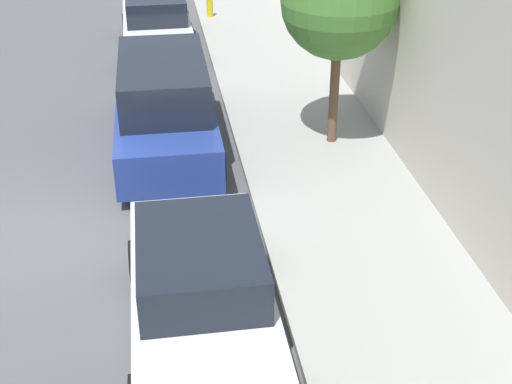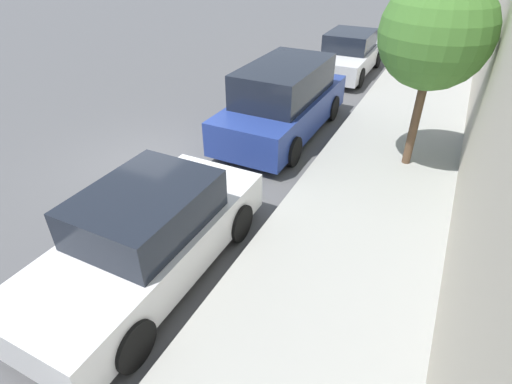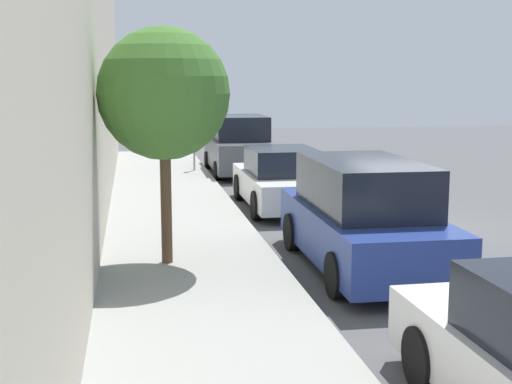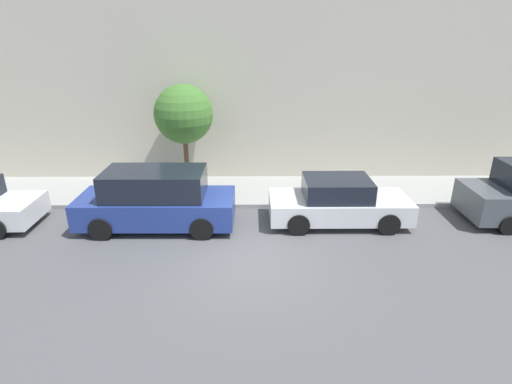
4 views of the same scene
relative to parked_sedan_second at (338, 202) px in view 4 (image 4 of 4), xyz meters
name	(u,v)px [view 4 (image 4 of 4)]	position (x,y,z in m)	size (l,w,h in m)	color
ground_plane	(250,259)	(-2.33, 2.86, -0.72)	(60.00, 60.00, 0.00)	#515154
sidewalk	(251,191)	(2.71, 2.86, -0.65)	(3.08, 32.00, 0.15)	#9E9E99
building_facade	(250,6)	(5.25, 2.86, 6.12)	(2.00, 32.00, 13.68)	beige
parked_sedan_second	(338,202)	(0.00, 0.00, 0.00)	(1.92, 4.51, 1.54)	silver
parked_minivan_third	(156,200)	(-0.22, 5.84, 0.20)	(2.02, 4.92, 1.90)	navy
parking_meter_near	(511,177)	(1.62, -6.56, 0.29)	(0.11, 0.15, 1.40)	#ADADB2
street_tree	(184,114)	(3.12, 5.37, 2.29)	(2.21, 2.21, 3.98)	brown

